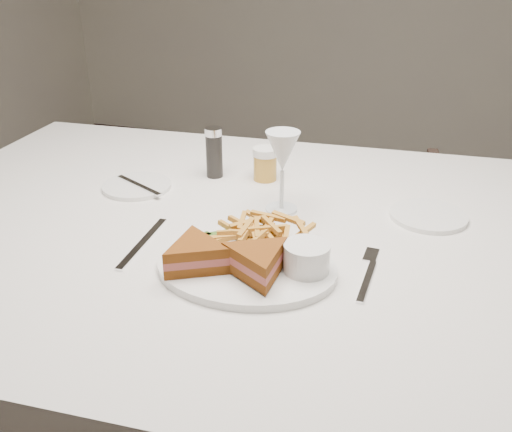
{
  "coord_description": "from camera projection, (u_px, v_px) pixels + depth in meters",
  "views": [
    {
      "loc": [
        -0.09,
        -1.17,
        1.28
      ],
      "look_at": [
        -0.37,
        -0.23,
        0.8
      ],
      "focal_mm": 40.0,
      "sensor_mm": 36.0,
      "label": 1
    }
  ],
  "objects": [
    {
      "name": "table",
      "position": [
        262.0,
        371.0,
        1.32
      ],
      "size": [
        1.69,
        1.16,
        0.75
      ],
      "primitive_type": "cube",
      "rotation": [
        0.0,
        0.0,
        0.04
      ],
      "color": "silver",
      "rests_on": "ground"
    },
    {
      "name": "chair_far",
      "position": [
        355.0,
        229.0,
        2.11
      ],
      "size": [
        0.67,
        0.63,
        0.62
      ],
      "primitive_type": "imported",
      "rotation": [
        0.0,
        0.0,
        3.27
      ],
      "color": "#4A362D",
      "rests_on": "ground"
    },
    {
      "name": "table_setting",
      "position": [
        256.0,
        226.0,
        1.08
      ],
      "size": [
        0.82,
        0.58,
        0.18
      ],
      "color": "white",
      "rests_on": "table"
    }
  ]
}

